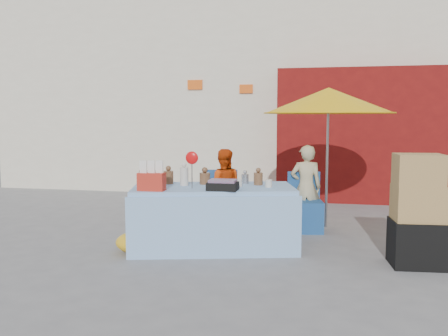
% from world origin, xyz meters
% --- Properties ---
extents(ground, '(80.00, 80.00, 0.00)m').
position_xyz_m(ground, '(0.00, 0.00, 0.00)').
color(ground, slate).
rests_on(ground, ground).
extents(backdrop, '(14.00, 8.00, 7.80)m').
position_xyz_m(backdrop, '(0.52, 7.52, 3.10)').
color(backdrop, silver).
rests_on(backdrop, ground).
extents(market_table, '(2.23, 1.43, 1.24)m').
position_xyz_m(market_table, '(0.13, 0.37, 0.41)').
color(market_table, '#90BAE7').
rests_on(market_table, ground).
extents(chair_left, '(0.55, 0.54, 0.85)m').
position_xyz_m(chair_left, '(-0.00, 1.53, 0.26)').
color(chair_left, '#1E4C8B').
rests_on(chair_left, ground).
extents(chair_right, '(0.55, 0.54, 0.85)m').
position_xyz_m(chair_right, '(1.25, 1.53, 0.26)').
color(chair_right, '#1E4C8B').
rests_on(chair_right, ground).
extents(vendor_orange, '(0.64, 0.53, 1.18)m').
position_xyz_m(vendor_orange, '(-0.00, 1.67, 0.59)').
color(vendor_orange, '#D63F0B').
rests_on(vendor_orange, ground).
extents(vendor_beige, '(0.50, 0.37, 1.25)m').
position_xyz_m(vendor_beige, '(1.25, 1.67, 0.63)').
color(vendor_beige, tan).
rests_on(vendor_beige, ground).
extents(umbrella, '(1.90, 1.90, 2.09)m').
position_xyz_m(umbrella, '(1.55, 1.82, 1.89)').
color(umbrella, gray).
rests_on(umbrella, ground).
extents(box_stack, '(0.60, 0.51, 1.25)m').
position_xyz_m(box_stack, '(2.52, 0.10, 0.58)').
color(box_stack, black).
rests_on(box_stack, ground).
extents(tarp_bundle, '(0.65, 0.56, 0.26)m').
position_xyz_m(tarp_bundle, '(-0.70, -0.04, 0.13)').
color(tarp_bundle, gold).
rests_on(tarp_bundle, ground).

